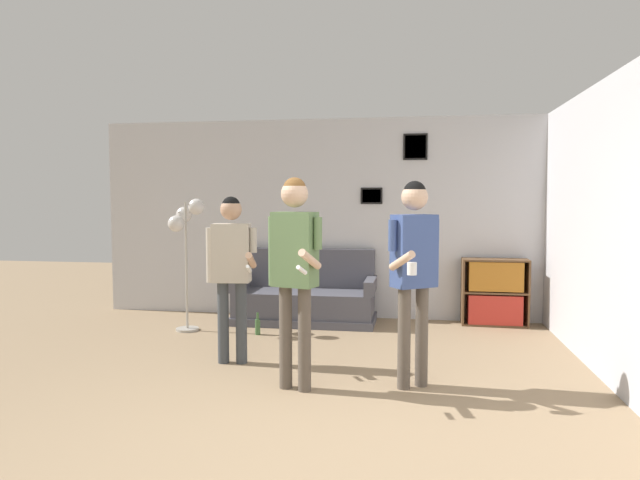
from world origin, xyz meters
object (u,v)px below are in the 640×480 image
object	(u,v)px
bookshelf	(495,292)
person_watcher_holding_cup	(414,260)
person_player_foreground_center	(295,258)
floor_lamp	(186,228)
bottle_on_floor	(258,326)
couch	(305,299)
person_player_foreground_left	(232,262)

from	to	relation	value
bookshelf	person_watcher_holding_cup	world-z (taller)	person_watcher_holding_cup
bookshelf	person_player_foreground_center	bearing A→B (deg)	-125.37
floor_lamp	person_player_foreground_center	bearing A→B (deg)	-47.60
person_player_foreground_center	person_watcher_holding_cup	xyz separation A→B (m)	(0.99, 0.22, -0.02)
person_watcher_holding_cup	bottle_on_floor	distance (m)	2.65
bottle_on_floor	person_watcher_holding_cup	bearing A→B (deg)	-41.72
couch	person_player_foreground_left	distance (m)	2.14
couch	bottle_on_floor	size ratio (longest dim) A/B	6.91
couch	floor_lamp	distance (m)	1.81
couch	bookshelf	distance (m)	2.44
couch	person_player_foreground_left	size ratio (longest dim) A/B	1.12
person_player_foreground_left	person_watcher_holding_cup	world-z (taller)	person_watcher_holding_cup
person_player_foreground_left	bottle_on_floor	world-z (taller)	person_player_foreground_left
floor_lamp	person_watcher_holding_cup	xyz separation A→B (m)	(2.74, -1.70, -0.17)
person_player_foreground_center	bottle_on_floor	world-z (taller)	person_player_foreground_center
couch	bottle_on_floor	distance (m)	0.94
bookshelf	bottle_on_floor	size ratio (longest dim) A/B	3.20
person_watcher_holding_cup	bottle_on_floor	xyz separation A→B (m)	(-1.83, 1.63, -1.00)
floor_lamp	bottle_on_floor	world-z (taller)	floor_lamp
bookshelf	bottle_on_floor	xyz separation A→B (m)	(-2.86, -1.00, -0.32)
person_player_foreground_left	bottle_on_floor	size ratio (longest dim) A/B	6.15
bookshelf	person_watcher_holding_cup	size ratio (longest dim) A/B	0.48
person_player_foreground_center	person_watcher_holding_cup	world-z (taller)	person_player_foreground_center
person_player_foreground_left	bottle_on_floor	bearing A→B (deg)	93.43
couch	person_watcher_holding_cup	world-z (taller)	person_watcher_holding_cup
person_watcher_holding_cup	bottle_on_floor	world-z (taller)	person_watcher_holding_cup
person_player_foreground_left	floor_lamp	bearing A→B (deg)	128.19
bottle_on_floor	couch	bearing A→B (deg)	62.17
floor_lamp	person_player_foreground_center	world-z (taller)	person_player_foreground_center
couch	person_player_foreground_center	xyz separation A→B (m)	(0.41, -2.66, 0.82)
bookshelf	floor_lamp	xyz separation A→B (m)	(-3.78, -0.93, 0.84)
person_player_foreground_center	person_watcher_holding_cup	bearing A→B (deg)	12.42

